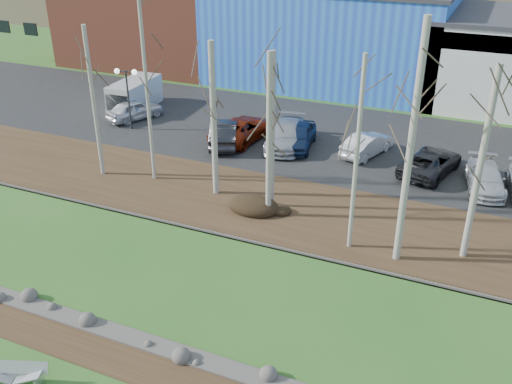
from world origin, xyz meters
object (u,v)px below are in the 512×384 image
at_px(street_lamp, 127,82).
at_px(car_5, 367,144).
at_px(car_2, 243,129).
at_px(car_1, 224,132).
at_px(bench_damaged, 16,374).
at_px(car_0, 135,110).
at_px(car_6, 431,162).
at_px(van_grey, 133,95).
at_px(car_3, 286,135).
at_px(car_4, 299,136).
at_px(car_7, 485,178).

xyz_separation_m(street_lamp, car_5, (16.25, 2.05, -2.64)).
bearing_deg(car_2, car_1, 63.04).
distance_m(car_1, car_5, 9.20).
bearing_deg(street_lamp, car_1, -10.51).
xyz_separation_m(bench_damaged, car_0, (-11.19, 23.20, 0.44)).
distance_m(car_6, van_grey, 22.76).
height_order(car_3, car_5, car_3).
xyz_separation_m(car_4, car_6, (8.39, -0.69, -0.06)).
xyz_separation_m(street_lamp, car_2, (8.04, 1.28, -2.59)).
bearing_deg(street_lamp, car_3, -4.11).
xyz_separation_m(car_7, van_grey, (-25.64, 3.82, 0.42)).
height_order(car_2, van_grey, van_grey).
bearing_deg(car_3, van_grey, 159.21).
height_order(car_0, van_grey, van_grey).
bearing_deg(van_grey, car_0, -58.05).
bearing_deg(car_5, car_2, 22.97).
bearing_deg(car_1, car_3, 175.81).
height_order(car_5, van_grey, van_grey).
distance_m(bench_damaged, car_3, 22.81).
bearing_deg(car_6, car_3, 10.40).
xyz_separation_m(car_1, car_3, (3.82, 1.29, -0.02)).
height_order(car_6, van_grey, van_grey).
distance_m(car_3, van_grey, 13.57).
distance_m(car_3, car_7, 12.37).
bearing_deg(car_5, bench_damaged, 93.33).
bearing_deg(car_6, car_2, 11.81).
height_order(car_0, car_3, car_3).
height_order(bench_damaged, street_lamp, street_lamp).
bearing_deg(car_5, car_0, 18.41).
bearing_deg(car_0, car_5, -156.65).
height_order(car_1, car_6, car_1).
bearing_deg(car_4, car_2, 174.54).
relative_size(street_lamp, car_6, 0.83).
bearing_deg(car_2, street_lamp, 15.52).
bearing_deg(van_grey, car_6, -10.99).
distance_m(car_2, car_4, 3.87).
distance_m(car_0, car_3, 11.99).
bearing_deg(car_2, car_4, -170.25).
relative_size(car_4, car_7, 0.98).
bearing_deg(car_7, car_1, 169.26).
height_order(car_2, car_5, car_2).
xyz_separation_m(car_0, car_4, (12.81, -0.31, 0.05)).
height_order(car_7, van_grey, van_grey).
distance_m(car_4, car_6, 8.42).
relative_size(car_0, car_7, 0.92).
height_order(car_0, car_6, car_0).
height_order(street_lamp, car_3, street_lamp).
relative_size(car_3, car_6, 1.05).
bearing_deg(bench_damaged, car_5, 54.93).
relative_size(car_2, car_5, 1.28).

